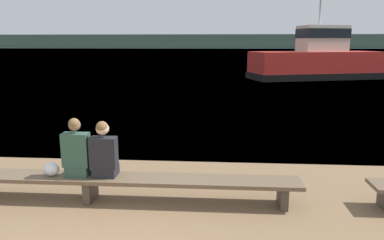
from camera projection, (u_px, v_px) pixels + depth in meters
water_surface at (215, 50)px, 125.54m from camera, size 240.00×240.00×0.00m
far_shoreline at (217, 41)px, 179.54m from camera, size 600.00×12.00×6.19m
bench_main at (90, 180)px, 6.22m from camera, size 6.94×0.54×0.42m
person_left at (77, 151)px, 6.13m from camera, size 0.43×0.36×0.99m
person_right at (104, 152)px, 6.10m from camera, size 0.43×0.36×0.94m
shopping_bag at (51, 169)px, 6.20m from camera, size 0.26×0.20×0.23m
tugboat_red at (316, 62)px, 27.01m from camera, size 9.90×5.81×6.72m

